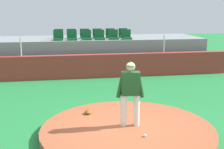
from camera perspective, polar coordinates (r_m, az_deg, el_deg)
ground_plane at (r=8.16m, az=2.91°, el=-11.23°), size 60.00×60.00×0.00m
pitchers_mound at (r=8.11m, az=2.92°, el=-10.57°), size 4.57×4.57×0.20m
pitcher at (r=7.88m, az=3.50°, el=-2.70°), size 0.76×0.32×1.75m
baseball at (r=7.53m, az=6.25°, el=-11.37°), size 0.07×0.07×0.07m
fielding_glove at (r=9.04m, az=-4.51°, el=-7.06°), size 0.27×0.34×0.11m
brick_barrier at (r=14.50m, az=-2.99°, el=1.64°), size 13.17×0.40×1.12m
fence_post_left at (r=14.36m, az=-16.86°, el=5.03°), size 0.06×0.06×0.87m
fence_post_right at (r=15.11m, az=9.79°, el=5.73°), size 0.06×0.06×0.87m
bleacher_platform at (r=16.76m, az=-3.96°, el=4.09°), size 11.98×3.36×1.69m
stadium_chair_0 at (r=15.42m, az=-10.14°, el=6.95°), size 0.48×0.44×0.50m
stadium_chair_1 at (r=15.41m, az=-7.56°, el=7.03°), size 0.48×0.44×0.50m
stadium_chair_2 at (r=15.48m, az=-4.84°, el=7.12°), size 0.48×0.44×0.50m
stadium_chair_3 at (r=15.54m, az=-2.33°, el=7.17°), size 0.48×0.44×0.50m
stadium_chair_4 at (r=15.67m, az=0.29°, el=7.23°), size 0.48×0.44×0.50m
stadium_chair_5 at (r=15.77m, az=2.76°, el=7.25°), size 0.48×0.44×0.50m
stadium_chair_6 at (r=16.30m, az=-10.03°, el=7.24°), size 0.48×0.44×0.50m
stadium_chair_7 at (r=16.31m, az=-7.67°, el=7.32°), size 0.48×0.44×0.50m
stadium_chair_8 at (r=16.35m, az=-5.19°, el=7.40°), size 0.48×0.44×0.50m
stadium_chair_9 at (r=16.41m, az=-2.78°, el=7.45°), size 0.48×0.44×0.50m
stadium_chair_10 at (r=16.52m, az=-0.32°, el=7.50°), size 0.48×0.44×0.50m
stadium_chair_11 at (r=16.67m, az=2.14°, el=7.54°), size 0.48×0.44×0.50m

